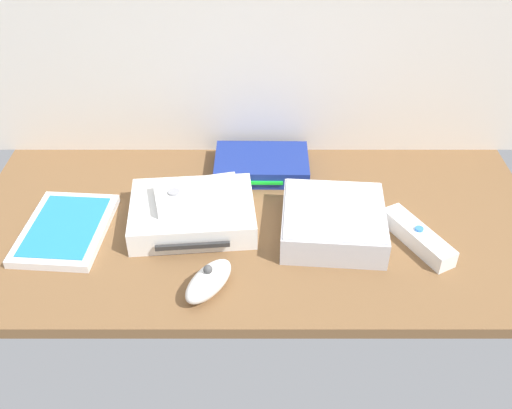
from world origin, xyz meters
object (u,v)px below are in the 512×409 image
at_px(network_router, 261,165).
at_px(mini_computer, 333,221).
at_px(remote_nunchuk, 209,281).
at_px(remote_classic_pad, 198,195).
at_px(remote_wand, 417,236).
at_px(game_case, 66,229).
at_px(game_console, 192,215).

bearing_deg(network_router, mini_computer, -56.97).
relative_size(mini_computer, network_router, 1.01).
bearing_deg(network_router, remote_nunchuk, -103.54).
bearing_deg(remote_classic_pad, remote_wand, -23.35).
bearing_deg(mini_computer, game_case, 179.66).
height_order(network_router, remote_nunchuk, remote_nunchuk).
bearing_deg(game_case, network_router, 33.24).
bearing_deg(mini_computer, network_router, 122.27).
distance_m(game_console, remote_nunchuk, 0.16).
relative_size(game_case, remote_wand, 1.35).
bearing_deg(remote_nunchuk, game_console, 136.06).
relative_size(mini_computer, remote_nunchuk, 1.70).
bearing_deg(network_router, game_case, -150.35).
bearing_deg(game_console, remote_classic_pad, 48.81).
height_order(network_router, remote_wand, same).
xyz_separation_m(mini_computer, remote_wand, (0.14, -0.03, -0.01)).
distance_m(mini_computer, game_case, 0.45).
bearing_deg(game_console, remote_nunchuk, -81.65).
bearing_deg(remote_nunchuk, mini_computer, 66.40).
bearing_deg(remote_nunchuk, network_router, 108.25).
distance_m(mini_computer, remote_wand, 0.14).
distance_m(network_router, remote_nunchuk, 0.33).
relative_size(remote_wand, remote_classic_pad, 0.93).
relative_size(game_console, remote_nunchuk, 2.07).
height_order(remote_nunchuk, remote_classic_pad, remote_classic_pad).
height_order(game_case, remote_classic_pad, remote_classic_pad).
xyz_separation_m(game_console, remote_classic_pad, (0.01, 0.01, 0.03)).
height_order(game_case, remote_wand, remote_wand).
relative_size(mini_computer, remote_wand, 1.24).
height_order(mini_computer, game_case, mini_computer).
bearing_deg(remote_nunchuk, game_case, -175.94).
bearing_deg(game_case, remote_wand, 1.53).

